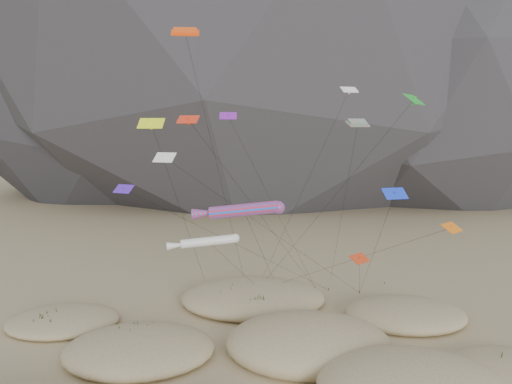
{
  "coord_description": "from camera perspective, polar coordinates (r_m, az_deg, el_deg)",
  "views": [
    {
      "loc": [
        -2.8,
        -36.01,
        18.86
      ],
      "look_at": [
        -0.94,
        12.0,
        13.22
      ],
      "focal_mm": 35.0,
      "sensor_mm": 36.0,
      "label": 1
    }
  ],
  "objects": [
    {
      "name": "delta_kites",
      "position": [
        47.06,
        4.57,
        3.78
      ],
      "size": [
        32.22,
        18.93,
        23.84
      ],
      "color": "green",
      "rests_on": "ground"
    },
    {
      "name": "multi_parafoil",
      "position": [
        49.52,
        11.5,
        7.42
      ],
      "size": [
        2.46,
        15.85,
        20.31
      ],
      "color": "#F34619",
      "rests_on": "ground"
    },
    {
      "name": "kite_stakes",
      "position": [
        61.64,
        4.13,
        -10.99
      ],
      "size": [
        22.03,
        3.5,
        0.3
      ],
      "color": "#3F2D1E",
      "rests_on": "ground"
    },
    {
      "name": "ground",
      "position": [
        40.74,
        2.11,
        -20.88
      ],
      "size": [
        500.0,
        500.0,
        0.0
      ],
      "primitive_type": "plane",
      "color": "#CCB789",
      "rests_on": "ground"
    },
    {
      "name": "dunes",
      "position": [
        43.84,
        0.61,
        -17.78
      ],
      "size": [
        49.54,
        37.99,
        4.03
      ],
      "color": "#CCB789",
      "rests_on": "ground"
    },
    {
      "name": "rainbow_tube_kite",
      "position": [
        46.84,
        -1.78,
        -2.1
      ],
      "size": [
        9.25,
        13.28,
        12.67
      ],
      "color": "#FF1A1B",
      "rests_on": "ground"
    },
    {
      "name": "orange_parafoil",
      "position": [
        49.49,
        -7.98,
        17.2
      ],
      "size": [
        7.09,
        14.46,
        28.81
      ],
      "color": "#F5460C",
      "rests_on": "ground"
    },
    {
      "name": "white_tube_kite",
      "position": [
        44.36,
        -5.83,
        -5.68
      ],
      "size": [
        9.38,
        14.82,
        10.02
      ],
      "color": "silver",
      "rests_on": "ground"
    },
    {
      "name": "dune_grass",
      "position": [
        43.42,
        -0.25,
        -17.85
      ],
      "size": [
        42.04,
        28.4,
        1.45
      ],
      "color": "black",
      "rests_on": "ground"
    }
  ]
}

